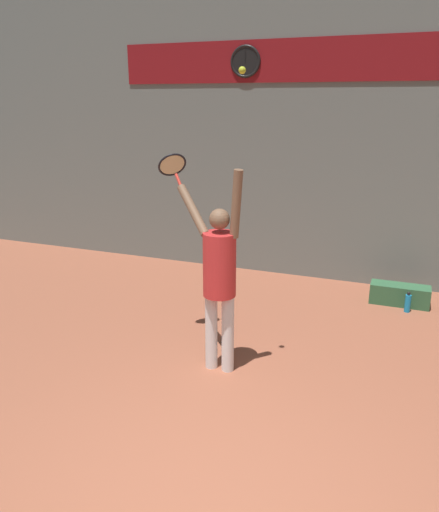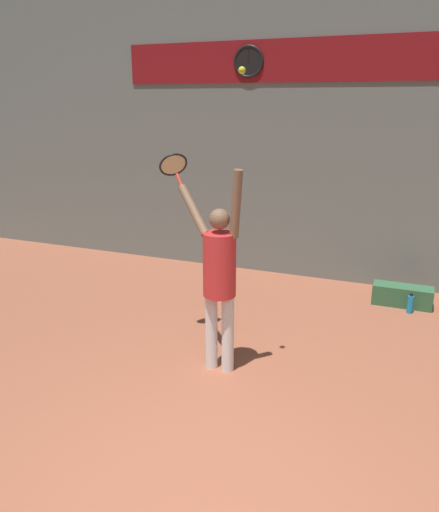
{
  "view_description": "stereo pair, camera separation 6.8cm",
  "coord_description": "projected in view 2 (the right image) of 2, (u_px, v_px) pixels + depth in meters",
  "views": [
    {
      "loc": [
        1.03,
        -2.31,
        2.77
      ],
      "look_at": [
        -0.69,
        2.16,
        1.27
      ],
      "focal_mm": 35.0,
      "sensor_mm": 36.0,
      "label": 1
    },
    {
      "loc": [
        1.09,
        -2.29,
        2.77
      ],
      "look_at": [
        -0.69,
        2.16,
        1.27
      ],
      "focal_mm": 35.0,
      "sensor_mm": 36.0,
      "label": 2
    }
  ],
  "objects": [
    {
      "name": "tennis_ball",
      "position": [
        242.0,
        70.0,
        4.36
      ],
      "size": [
        0.06,
        0.06,
        0.06
      ],
      "color": "#CCDB2D"
    },
    {
      "name": "water_bottle",
      "position": [
        410.0,
        304.0,
        6.76
      ],
      "size": [
        0.08,
        0.08,
        0.28
      ],
      "color": "#198CCC",
      "rests_on": "ground_plane"
    },
    {
      "name": "tennis_racket",
      "position": [
        174.0,
        166.0,
        5.52
      ],
      "size": [
        0.41,
        0.41,
        0.35
      ],
      "color": "red"
    },
    {
      "name": "scoreboard_clock",
      "position": [
        249.0,
        61.0,
        7.55
      ],
      "size": [
        0.48,
        0.04,
        0.48
      ],
      "color": "black"
    },
    {
      "name": "back_wall",
      "position": [
        346.0,
        119.0,
        7.34
      ],
      "size": [
        18.0,
        0.1,
        5.0
      ],
      "color": "slate",
      "rests_on": "ground_plane"
    },
    {
      "name": "tennis_player",
      "position": [
        219.0,
        273.0,
        5.08
      ],
      "size": [
        0.89,
        0.56,
        2.16
      ],
      "color": "white",
      "rests_on": "ground_plane"
    },
    {
      "name": "sponsor_banner",
      "position": [
        350.0,
        59.0,
        7.04
      ],
      "size": [
        7.12,
        0.02,
        0.61
      ],
      "color": "maroon"
    },
    {
      "name": "equipment_bag",
      "position": [
        402.0,
        296.0,
        7.01
      ],
      "size": [
        0.81,
        0.29,
        0.29
      ],
      "color": "#33663F",
      "rests_on": "ground_plane"
    }
  ]
}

